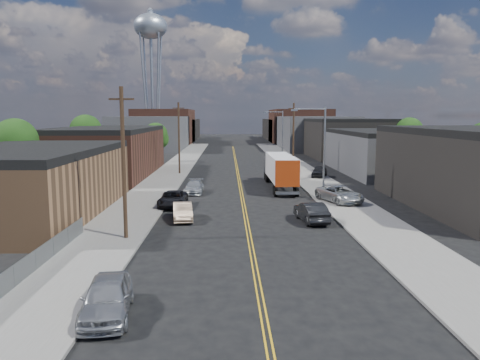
{
  "coord_description": "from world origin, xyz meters",
  "views": [
    {
      "loc": [
        -1.46,
        -20.35,
        8.15
      ],
      "look_at": [
        -0.36,
        20.69,
        2.5
      ],
      "focal_mm": 35.0,
      "sensor_mm": 36.0,
      "label": 1
    }
  ],
  "objects": [
    {
      "name": "car_right_oncoming",
      "position": [
        5.0,
        14.91,
        0.77
      ],
      "size": [
        2.2,
        4.87,
        1.55
      ],
      "primitive_type": "imported",
      "rotation": [
        0.0,
        0.0,
        3.26
      ],
      "color": "black",
      "rests_on": "ground"
    },
    {
      "name": "warehouse_tan",
      "position": [
        -18.0,
        18.0,
        2.8
      ],
      "size": [
        12.0,
        22.0,
        5.6
      ],
      "color": "brown",
      "rests_on": "ground"
    },
    {
      "name": "tree_left_far",
      "position": [
        -13.94,
        62.0,
        4.57
      ],
      "size": [
        4.35,
        4.2,
        6.97
      ],
      "color": "black",
      "rests_on": "ground"
    },
    {
      "name": "car_right_lot_a",
      "position": [
        9.0,
        22.44,
        0.92
      ],
      "size": [
        4.18,
        6.06,
        1.54
      ],
      "primitive_type": "imported",
      "rotation": [
        0.0,
        0.0,
        0.32
      ],
      "color": "#ABAEB0",
      "rests_on": "sidewalk_right"
    },
    {
      "name": "skyline_right_a",
      "position": [
        20.0,
        95.0,
        4.0
      ],
      "size": [
        16.0,
        30.0,
        8.0
      ],
      "primitive_type": "cube",
      "color": "#37373A",
      "rests_on": "ground"
    },
    {
      "name": "skyline_left_c",
      "position": [
        -20.0,
        140.0,
        3.5
      ],
      "size": [
        16.0,
        40.0,
        7.0
      ],
      "primitive_type": "cube",
      "color": "black",
      "rests_on": "ground"
    },
    {
      "name": "skyline_left_a",
      "position": [
        -20.0,
        95.0,
        4.0
      ],
      "size": [
        16.0,
        30.0,
        8.0
      ],
      "primitive_type": "cube",
      "color": "#37373A",
      "rests_on": "ground"
    },
    {
      "name": "skyline_right_b",
      "position": [
        20.0,
        120.0,
        5.0
      ],
      "size": [
        16.0,
        26.0,
        10.0
      ],
      "primitive_type": "cube",
      "color": "#4D291E",
      "rests_on": "ground"
    },
    {
      "name": "warehouse_brown",
      "position": [
        -18.0,
        44.0,
        3.3
      ],
      "size": [
        12.0,
        26.0,
        6.6
      ],
      "color": "#4D291E",
      "rests_on": "ground"
    },
    {
      "name": "skyline_left_b",
      "position": [
        -20.0,
        120.0,
        5.0
      ],
      "size": [
        16.0,
        26.0,
        10.0
      ],
      "primitive_type": "cube",
      "color": "#4D291E",
      "rests_on": "ground"
    },
    {
      "name": "industrial_right_b",
      "position": [
        22.0,
        46.0,
        3.05
      ],
      "size": [
        14.0,
        24.0,
        6.1
      ],
      "color": "#37373A",
      "rests_on": "ground"
    },
    {
      "name": "car_right_lot_c",
      "position": [
        10.68,
        40.66,
        0.87
      ],
      "size": [
        2.98,
        4.58,
        1.45
      ],
      "primitive_type": "imported",
      "rotation": [
        0.0,
        0.0,
        -0.32
      ],
      "color": "black",
      "rests_on": "sidewalk_right"
    },
    {
      "name": "sidewalk_left",
      "position": [
        -9.5,
        45.0,
        0.07
      ],
      "size": [
        5.0,
        140.0,
        0.15
      ],
      "primitive_type": "cube",
      "color": "slate",
      "rests_on": "ground"
    },
    {
      "name": "car_left_d",
      "position": [
        -5.0,
        28.72,
        0.67
      ],
      "size": [
        1.99,
        4.65,
        1.34
      ],
      "primitive_type": "imported",
      "rotation": [
        0.0,
        0.0,
        -0.02
      ],
      "color": "#AFB3B5",
      "rests_on": "ground"
    },
    {
      "name": "car_left_a",
      "position": [
        -6.4,
        -2.0,
        0.81
      ],
      "size": [
        2.46,
        4.94,
        1.62
      ],
      "primitive_type": "imported",
      "rotation": [
        0.0,
        0.0,
        0.12
      ],
      "color": "#ABADB0",
      "rests_on": "ground"
    },
    {
      "name": "tree_right_far",
      "position": [
        30.06,
        60.0,
        5.18
      ],
      "size": [
        4.85,
        4.76,
        7.91
      ],
      "color": "black",
      "rests_on": "ground"
    },
    {
      "name": "tree_left_mid",
      "position": [
        -23.94,
        55.0,
        5.48
      ],
      "size": [
        5.1,
        5.04,
        8.37
      ],
      "color": "black",
      "rests_on": "ground"
    },
    {
      "name": "water_tower",
      "position": [
        -22.0,
        110.0,
        30.65
      ],
      "size": [
        9.0,
        9.0,
        36.9
      ],
      "color": "gray",
      "rests_on": "ground"
    },
    {
      "name": "ground",
      "position": [
        0.0,
        60.0,
        0.0
      ],
      "size": [
        260.0,
        260.0,
        0.0
      ],
      "primitive_type": "plane",
      "color": "black",
      "rests_on": "ground"
    },
    {
      "name": "car_left_c",
      "position": [
        -6.4,
        21.3,
        0.71
      ],
      "size": [
        2.4,
        5.1,
        1.41
      ],
      "primitive_type": "imported",
      "rotation": [
        0.0,
        0.0,
        -0.01
      ],
      "color": "black",
      "rests_on": "ground"
    },
    {
      "name": "skyline_right_c",
      "position": [
        20.0,
        140.0,
        3.5
      ],
      "size": [
        16.0,
        40.0,
        7.0
      ],
      "primitive_type": "cube",
      "color": "black",
      "rests_on": "ground"
    },
    {
      "name": "streetlight_far",
      "position": [
        7.6,
        60.0,
        5.33
      ],
      "size": [
        3.39,
        0.25,
        9.0
      ],
      "color": "gray",
      "rests_on": "ground"
    },
    {
      "name": "semi_truck",
      "position": [
        4.5,
        32.62,
        2.15
      ],
      "size": [
        2.55,
        14.45,
        3.78
      ],
      "rotation": [
        0.0,
        0.0,
        0.01
      ],
      "color": "silver",
      "rests_on": "ground"
    },
    {
      "name": "utility_pole_left_near",
      "position": [
        -8.2,
        10.0,
        5.14
      ],
      "size": [
        1.6,
        0.26,
        10.0
      ],
      "color": "black",
      "rests_on": "ground"
    },
    {
      "name": "streetlight_near",
      "position": [
        7.6,
        25.0,
        5.33
      ],
      "size": [
        3.39,
        0.25,
        9.0
      ],
      "color": "gray",
      "rests_on": "ground"
    },
    {
      "name": "tree_left_near",
      "position": [
        -23.94,
        30.0,
        5.18
      ],
      "size": [
        4.85,
        4.76,
        7.91
      ],
      "color": "black",
      "rests_on": "ground"
    },
    {
      "name": "utility_pole_left_far",
      "position": [
        -8.2,
        45.0,
        5.14
      ],
      "size": [
        1.6,
        0.26,
        10.0
      ],
      "color": "black",
      "rests_on": "ground"
    },
    {
      "name": "car_left_b",
      "position": [
        -5.0,
        15.77,
        0.69
      ],
      "size": [
        1.98,
        4.31,
        1.37
      ],
      "primitive_type": "imported",
      "rotation": [
        0.0,
        0.0,
        0.13
      ],
      "color": "#9C8166",
      "rests_on": "ground"
    },
    {
      "name": "industrial_right_c",
      "position": [
        22.0,
        72.0,
        3.8
      ],
      "size": [
        14.0,
        22.0,
        7.6
      ],
      "color": "black",
      "rests_on": "ground"
    },
    {
      "name": "chainlink_fence",
      "position": [
        -11.5,
        3.5,
        0.66
      ],
      "size": [
        0.05,
        16.0,
        1.22
      ],
      "color": "slate",
      "rests_on": "ground"
    },
    {
      "name": "sidewalk_right",
      "position": [
        9.5,
        45.0,
        0.07
      ],
      "size": [
        5.0,
        140.0,
        0.15
      ],
      "primitive_type": "cube",
      "color": "slate",
      "rests_on": "ground"
    },
    {
      "name": "centerline",
      "position": [
        0.0,
        45.0,
        0.01
      ],
      "size": [
        0.32,
        120.0,
        0.01
      ],
      "primitive_type": "cube",
      "color": "gold",
      "rests_on": "ground"
    },
    {
      "name": "utility_pole_right",
      "position": [
        8.2,
        48.0,
        5.14
      ],
      "size": [
        1.6,
        0.26,
        10.0
      ],
      "color": "black",
      "rests_on": "ground"
    }
  ]
}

